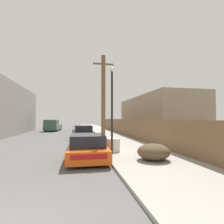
% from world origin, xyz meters
% --- Properties ---
extents(sidewalk_curb, '(4.20, 63.00, 0.12)m').
position_xyz_m(sidewalk_curb, '(5.30, 23.50, 0.06)').
color(sidewalk_curb, '#9E998E').
rests_on(sidewalk_curb, ground).
extents(discarded_fridge, '(0.99, 1.90, 0.79)m').
position_xyz_m(discarded_fridge, '(3.69, 7.87, 0.50)').
color(discarded_fridge, white).
rests_on(discarded_fridge, sidewalk_curb).
extents(parked_sports_car_red, '(1.99, 4.25, 1.26)m').
position_xyz_m(parked_sports_car_red, '(2.26, 6.28, 0.57)').
color(parked_sports_car_red, '#E05114').
rests_on(parked_sports_car_red, ground).
extents(car_parked_mid, '(2.09, 4.28, 1.37)m').
position_xyz_m(car_parked_mid, '(2.34, 14.76, 0.64)').
color(car_parked_mid, black).
rests_on(car_parked_mid, ground).
extents(pickup_truck, '(2.46, 5.41, 1.84)m').
position_xyz_m(pickup_truck, '(-2.07, 27.21, 0.91)').
color(pickup_truck, '#385647').
rests_on(pickup_truck, ground).
extents(utility_pole, '(1.80, 0.36, 7.44)m').
position_xyz_m(utility_pole, '(3.99, 12.15, 3.92)').
color(utility_pole, brown).
rests_on(utility_pole, sidewalk_curb).
extents(street_lamp, '(0.26, 0.26, 4.80)m').
position_xyz_m(street_lamp, '(3.62, 6.64, 2.90)').
color(street_lamp, '#232326').
rests_on(street_lamp, sidewalk_curb).
extents(brush_pile, '(1.53, 1.47, 0.76)m').
position_xyz_m(brush_pile, '(5.25, 4.87, 0.50)').
color(brush_pile, brown).
rests_on(brush_pile, sidewalk_curb).
extents(wooden_fence, '(0.08, 32.07, 1.86)m').
position_xyz_m(wooden_fence, '(7.25, 14.75, 1.05)').
color(wooden_fence, brown).
rests_on(wooden_fence, sidewalk_curb).
extents(building_right_house, '(6.00, 15.57, 5.09)m').
position_xyz_m(building_right_house, '(12.85, 20.45, 2.54)').
color(building_right_house, gray).
rests_on(building_right_house, ground).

